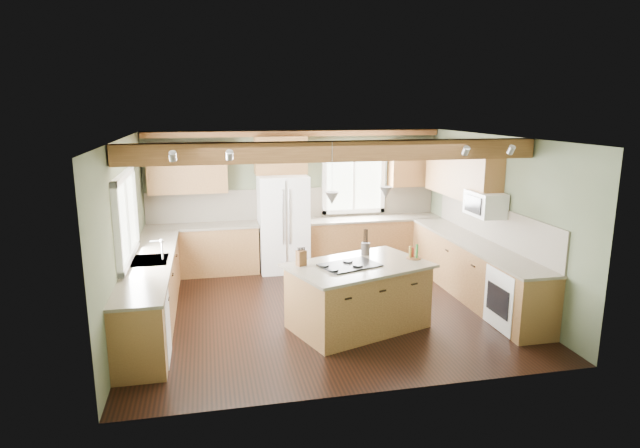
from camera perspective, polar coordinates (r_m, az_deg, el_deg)
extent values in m
plane|color=black|center=(8.30, 0.33, -9.05)|extent=(5.60, 5.60, 0.00)
plane|color=silver|center=(7.73, 0.36, 9.19)|extent=(5.60, 5.60, 0.00)
plane|color=#48513A|center=(10.32, -2.63, 2.75)|extent=(5.60, 0.00, 5.60)
plane|color=#48513A|center=(7.82, -20.13, -1.19)|extent=(0.00, 5.00, 5.00)
plane|color=#48513A|center=(8.93, 18.19, 0.59)|extent=(0.00, 5.00, 5.00)
cube|color=#563218|center=(6.99, 1.71, 7.76)|extent=(5.55, 0.26, 0.26)
cube|color=#563218|center=(10.08, -2.61, 9.62)|extent=(5.55, 0.20, 0.10)
cube|color=brown|center=(10.32, -2.61, 2.25)|extent=(5.58, 0.03, 0.58)
cube|color=brown|center=(8.98, 17.91, 0.09)|extent=(0.03, 3.70, 0.58)
cube|color=brown|center=(10.08, -12.40, -2.78)|extent=(2.02, 0.60, 0.88)
cube|color=#4B4237|center=(9.97, -12.52, -0.23)|extent=(2.06, 0.64, 0.04)
cube|color=brown|center=(10.56, 5.69, -1.85)|extent=(2.62, 0.60, 0.88)
cube|color=#4B4237|center=(10.45, 5.75, 0.60)|extent=(2.66, 0.64, 0.04)
cube|color=brown|center=(8.07, -17.50, -6.96)|extent=(0.60, 3.70, 0.88)
cube|color=#4B4237|center=(7.93, -17.72, -3.82)|extent=(0.64, 3.74, 0.04)
cube|color=brown|center=(9.03, 16.01, -4.77)|extent=(0.60, 3.70, 0.88)
cube|color=#4B4237|center=(8.91, 16.19, -1.94)|extent=(0.64, 3.74, 0.04)
cube|color=brown|center=(9.93, -13.96, 5.80)|extent=(1.40, 0.35, 0.90)
cube|color=brown|center=(9.99, -4.22, 7.33)|extent=(0.96, 0.35, 0.70)
cube|color=brown|center=(9.52, 14.84, 5.48)|extent=(0.35, 2.20, 0.90)
cube|color=brown|center=(10.68, 9.84, 6.44)|extent=(0.90, 0.35, 0.90)
cube|color=white|center=(7.81, -20.08, 0.69)|extent=(0.04, 1.60, 1.05)
cube|color=white|center=(10.51, 3.59, 4.30)|extent=(1.10, 0.04, 1.00)
cube|color=#262628|center=(7.93, -17.72, -3.78)|extent=(0.50, 0.65, 0.03)
cylinder|color=#B2B2B7|center=(7.87, -16.49, -2.72)|extent=(0.02, 0.02, 0.28)
cube|color=white|center=(6.86, -18.39, -10.61)|extent=(0.60, 0.60, 0.84)
cube|color=white|center=(7.97, 20.31, -7.48)|extent=(0.60, 0.72, 0.84)
cube|color=white|center=(8.73, 17.21, 2.07)|extent=(0.40, 0.70, 0.38)
cone|color=#B2B2B7|center=(6.91, 1.28, 2.77)|extent=(0.18, 0.18, 0.16)
cone|color=#B2B2B7|center=(7.41, 7.04, 3.35)|extent=(0.18, 0.18, 0.16)
cube|color=white|center=(9.98, -3.95, 0.06)|extent=(0.90, 0.74, 1.80)
cube|color=brown|center=(7.52, 4.08, -7.81)|extent=(2.02, 1.60, 0.88)
cube|color=#4B4237|center=(7.38, 4.14, -4.45)|extent=(2.17, 1.75, 0.04)
cube|color=black|center=(7.29, 3.20, -4.41)|extent=(0.89, 0.73, 0.02)
cube|color=brown|center=(7.28, -2.01, -3.64)|extent=(0.15, 0.14, 0.21)
cylinder|color=#38302C|center=(7.83, 4.88, -2.64)|extent=(0.17, 0.17, 0.17)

